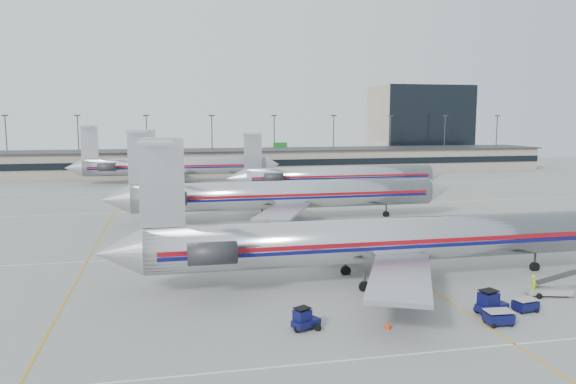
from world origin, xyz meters
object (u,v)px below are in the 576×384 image
object	(u,v)px
jet_foreground	(378,240)
jet_second_row	(280,194)
tug_center	(490,303)
belt_loader	(550,289)

from	to	relation	value
jet_foreground	jet_second_row	xyz separation A→B (m)	(-2.72, 30.79, 0.01)
jet_foreground	jet_second_row	distance (m)	30.91
tug_center	belt_loader	bearing A→B (deg)	6.95
tug_center	belt_loader	xyz separation A→B (m)	(7.29, 2.98, -0.30)
belt_loader	jet_second_row	bearing A→B (deg)	127.13
jet_second_row	tug_center	distance (m)	41.63
tug_center	jet_second_row	bearing A→B (deg)	85.45
jet_foreground	belt_loader	size ratio (longest dim) A/B	11.87
belt_loader	tug_center	bearing A→B (deg)	-142.29
tug_center	belt_loader	size ratio (longest dim) A/B	0.61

